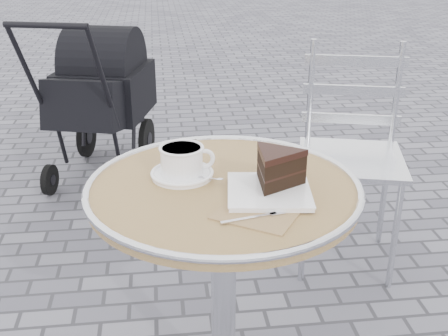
{
  "coord_description": "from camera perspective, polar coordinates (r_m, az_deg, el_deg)",
  "views": [
    {
      "loc": [
        -0.16,
        -1.3,
        1.35
      ],
      "look_at": [
        0.0,
        -0.0,
        0.78
      ],
      "focal_mm": 45.0,
      "sensor_mm": 36.0,
      "label": 1
    }
  ],
  "objects": [
    {
      "name": "bistro_chair",
      "position": [
        2.38,
        12.84,
        3.85
      ],
      "size": [
        0.51,
        0.51,
        0.92
      ],
      "rotation": [
        0.0,
        0.0,
        -0.26
      ],
      "color": "silver",
      "rests_on": "ground"
    },
    {
      "name": "cafe_table",
      "position": [
        1.53,
        -0.06,
        -7.33
      ],
      "size": [
        0.72,
        0.72,
        0.74
      ],
      "color": "silver",
      "rests_on": "ground"
    },
    {
      "name": "cake_plate_set",
      "position": [
        1.4,
        5.14,
        -0.56
      ],
      "size": [
        0.28,
        0.32,
        0.11
      ],
      "rotation": [
        0.0,
        0.0,
        -0.13
      ],
      "color": "#937050",
      "rests_on": "cafe_table"
    },
    {
      "name": "baby_stroller",
      "position": [
        3.27,
        -12.48,
        6.62
      ],
      "size": [
        0.64,
        0.99,
        0.96
      ],
      "rotation": [
        0.0,
        0.0,
        -0.27
      ],
      "color": "black",
      "rests_on": "ground"
    },
    {
      "name": "cappuccino_set",
      "position": [
        1.49,
        -4.22,
        0.47
      ],
      "size": [
        0.18,
        0.16,
        0.08
      ],
      "rotation": [
        0.0,
        0.0,
        0.04
      ],
      "color": "white",
      "rests_on": "cafe_table"
    }
  ]
}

